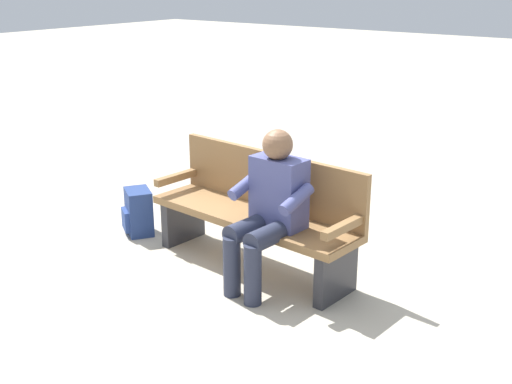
# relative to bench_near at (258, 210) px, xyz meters

# --- Properties ---
(ground_plane) EXTENTS (40.00, 40.00, 0.00)m
(ground_plane) POSITION_rel_bench_near_xyz_m (0.01, 0.07, -0.46)
(ground_plane) COLOR #B7AD99
(bench_near) EXTENTS (1.83, 0.62, 0.90)m
(bench_near) POSITION_rel_bench_near_xyz_m (0.00, 0.00, 0.00)
(bench_near) COLOR olive
(bench_near) RESTS_ON ground
(person_seated) EXTENTS (0.59, 0.59, 1.18)m
(person_seated) POSITION_rel_bench_near_xyz_m (-0.29, 0.25, 0.17)
(person_seated) COLOR #474C84
(person_seated) RESTS_ON ground
(backpack) EXTENTS (0.35, 0.34, 0.41)m
(backpack) POSITION_rel_bench_near_xyz_m (1.24, 0.13, -0.26)
(backpack) COLOR navy
(backpack) RESTS_ON ground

